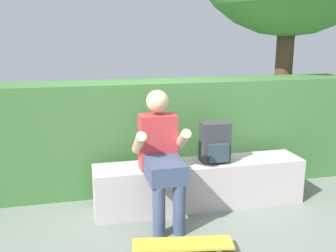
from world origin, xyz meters
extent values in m
plane|color=slate|center=(0.00, 0.00, 0.00)|extent=(24.00, 24.00, 0.00)
cube|color=#B9ABAB|center=(0.00, 0.40, 0.23)|extent=(2.12, 0.41, 0.46)
cube|color=#B73338|center=(-0.45, 0.34, 0.72)|extent=(0.34, 0.22, 0.52)
sphere|color=#D8AD84|center=(-0.45, 0.34, 1.11)|extent=(0.21, 0.21, 0.21)
cube|color=#384766|center=(-0.45, 0.03, 0.55)|extent=(0.32, 0.40, 0.17)
cylinder|color=#384766|center=(-0.54, -0.12, 0.23)|extent=(0.11, 0.11, 0.46)
cylinder|color=#384766|center=(-0.36, -0.12, 0.23)|extent=(0.11, 0.11, 0.46)
cylinder|color=#D8AD84|center=(-0.65, 0.20, 0.76)|extent=(0.09, 0.33, 0.27)
cylinder|color=#D8AD84|center=(-0.25, 0.20, 0.76)|extent=(0.09, 0.33, 0.27)
cube|color=gold|center=(-0.41, -0.42, 0.08)|extent=(0.82, 0.33, 0.02)
cylinder|color=silver|center=(-0.12, -0.39, 0.03)|extent=(0.06, 0.04, 0.05)
cylinder|color=silver|center=(-0.67, -0.30, 0.03)|extent=(0.06, 0.04, 0.05)
cube|color=#333338|center=(0.15, 0.40, 0.66)|extent=(0.28, 0.18, 0.40)
cube|color=#2A3B44|center=(0.15, 0.29, 0.58)|extent=(0.20, 0.05, 0.18)
cube|color=#3C6C35|center=(-0.07, 1.06, 0.60)|extent=(4.22, 0.54, 1.21)
cylinder|color=#473323|center=(1.52, 1.55, 1.27)|extent=(0.23, 0.23, 2.54)
camera|label=1|loc=(-1.17, -3.08, 1.70)|focal=41.20mm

